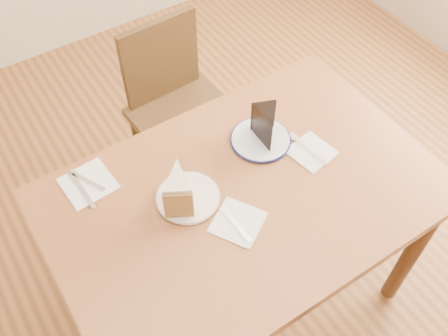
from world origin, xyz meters
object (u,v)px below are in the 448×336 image
(table, at_px, (244,210))
(chair_far, at_px, (180,109))
(plate_cream, at_px, (188,197))
(plate_navy, at_px, (261,140))
(chocolate_cake, at_px, (267,128))
(carrot_cake, at_px, (179,188))

(table, bearing_deg, chair_far, 78.42)
(chair_far, relative_size, plate_cream, 4.43)
(chair_far, height_order, plate_navy, chair_far)
(plate_cream, bearing_deg, table, -25.37)
(table, relative_size, chair_far, 1.43)
(chair_far, bearing_deg, chocolate_cake, 90.78)
(chair_far, bearing_deg, table, 75.43)
(chair_far, distance_m, carrot_cake, 0.76)
(chair_far, height_order, plate_cream, chair_far)
(chair_far, height_order, carrot_cake, carrot_cake)
(table, distance_m, chocolate_cake, 0.28)
(chair_far, distance_m, plate_cream, 0.73)
(chair_far, height_order, chocolate_cake, chocolate_cake)
(plate_cream, height_order, plate_navy, same)
(chair_far, distance_m, plate_navy, 0.61)
(carrot_cake, bearing_deg, plate_cream, 14.19)
(plate_cream, bearing_deg, carrot_cake, 164.61)
(table, distance_m, plate_cream, 0.21)
(chocolate_cake, bearing_deg, chair_far, -64.26)
(chair_far, xyz_separation_m, plate_cream, (-0.30, -0.60, 0.29))
(plate_cream, height_order, chocolate_cake, chocolate_cake)
(plate_navy, xyz_separation_m, carrot_cake, (-0.35, -0.06, 0.06))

